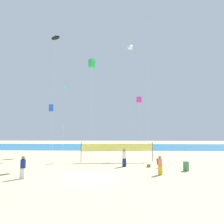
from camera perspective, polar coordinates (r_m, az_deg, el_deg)
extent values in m
plane|color=#D1BC89|center=(16.58, -7.17, -18.33)|extent=(120.00, 120.00, 0.00)
cube|color=#1E6B99|center=(48.14, -0.96, -9.83)|extent=(120.00, 20.00, 0.01)
cube|color=gold|center=(18.20, 13.56, -15.88)|extent=(0.35, 0.21, 0.73)
cylinder|color=#EA7260|center=(18.09, 13.51, -13.80)|extent=(0.37, 0.37, 0.60)
sphere|color=#997051|center=(18.03, 13.48, -12.43)|extent=(0.27, 0.27, 0.27)
cube|color=navy|center=(21.65, 3.52, -14.15)|extent=(0.41, 0.24, 0.85)
cylinder|color=white|center=(21.55, 3.51, -12.11)|extent=(0.43, 0.43, 0.70)
sphere|color=#997051|center=(21.49, 3.50, -10.76)|extent=(0.31, 0.31, 0.31)
cube|color=white|center=(17.83, -24.10, -15.67)|extent=(0.39, 0.23, 0.81)
cylinder|color=navy|center=(17.70, -24.00, -13.33)|extent=(0.41, 0.41, 0.67)
sphere|color=#997051|center=(17.64, -23.94, -11.77)|extent=(0.30, 0.30, 0.30)
cube|color=red|center=(21.43, 13.47, -14.39)|extent=(0.52, 0.48, 0.03)
cube|color=red|center=(21.67, 13.30, -13.55)|extent=(0.52, 0.23, 0.57)
cylinder|color=silver|center=(21.32, 13.56, -14.88)|extent=(0.03, 0.03, 0.32)
cylinder|color=silver|center=(21.60, 13.40, -14.75)|extent=(0.03, 0.03, 0.32)
cylinder|color=#3F7F4C|center=(20.58, 20.34, -14.27)|extent=(0.54, 0.54, 0.86)
cylinder|color=#4C4C51|center=(24.47, -8.81, -11.26)|extent=(0.08, 0.08, 2.40)
cylinder|color=#4C4C51|center=(25.32, 11.46, -11.01)|extent=(0.08, 0.08, 2.40)
cube|color=#EAE566|center=(24.47, 1.50, -10.08)|extent=(8.59, 0.98, 0.90)
cube|color=olive|center=(21.65, 10.38, -14.82)|extent=(0.37, 0.19, 0.30)
cylinder|color=silver|center=(32.30, -17.15, -5.32)|extent=(0.01, 0.01, 7.27)
cube|color=blue|center=(32.50, -16.97, 1.10)|extent=(0.85, 0.85, 1.07)
cylinder|color=silver|center=(28.55, 7.80, -4.64)|extent=(0.01, 0.01, 8.16)
cube|color=#D833A5|center=(28.89, 7.69, 3.48)|extent=(0.70, 0.70, 0.81)
cylinder|color=silver|center=(35.09, -16.20, 4.90)|extent=(0.01, 0.01, 19.74)
ellipsoid|color=black|center=(38.08, -15.79, 19.68)|extent=(1.93, 1.35, 0.65)
cube|color=#8CD833|center=(38.19, -15.78, 20.06)|extent=(0.37, 0.06, 0.46)
cylinder|color=silver|center=(34.06, 5.39, 3.78)|extent=(0.01, 0.01, 18.29)
cone|color=white|center=(36.65, 5.25, 18.04)|extent=(0.98, 0.44, 0.97)
cylinder|color=silver|center=(24.73, -5.91, 0.12)|extent=(0.01, 0.01, 12.18)
cube|color=green|center=(26.03, -5.78, 13.59)|extent=(0.86, 0.86, 1.00)
cylinder|color=silver|center=(23.38, 10.09, 12.70)|extent=(0.01, 0.01, 21.91)
cylinder|color=silver|center=(30.07, -13.61, -2.76)|extent=(0.01, 0.01, 10.06)
pyramid|color=#26BFCC|center=(30.74, -13.37, 6.75)|extent=(0.66, 0.65, 0.38)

